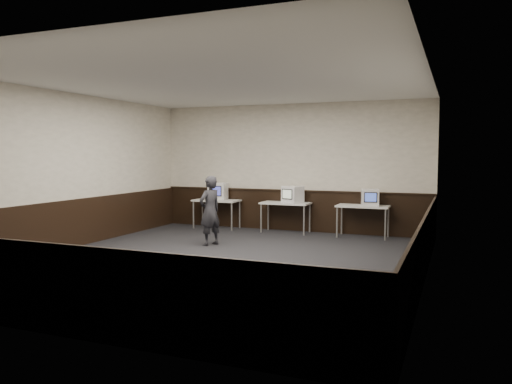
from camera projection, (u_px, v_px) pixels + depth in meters
floor at (222, 261)px, 9.03m from camera, size 8.00×8.00×0.00m
ceiling at (221, 83)px, 8.78m from camera, size 8.00×8.00×0.00m
back_wall at (291, 168)px, 12.60m from camera, size 7.00×0.00×7.00m
front_wall at (53, 187)px, 5.21m from camera, size 7.00×0.00×7.00m
left_wall at (68, 171)px, 10.22m from camera, size 0.00×8.00×8.00m
right_wall at (428, 177)px, 7.60m from camera, size 0.00×8.00×8.00m
wainscot_back at (290, 211)px, 12.67m from camera, size 6.98×0.04×1.00m
wainscot_front at (58, 290)px, 5.31m from camera, size 6.98×0.04×1.00m
wainscot_left at (70, 224)px, 10.29m from camera, size 0.04×7.98×1.00m
wainscot_right at (425, 248)px, 7.69m from camera, size 0.04×7.98×1.00m
wainscot_rail at (290, 190)px, 12.61m from camera, size 6.98×0.06×0.04m
desk_left at (217, 202)px, 13.01m from camera, size 1.20×0.60×0.75m
desk_center at (285, 205)px, 12.30m from camera, size 1.20×0.60×0.75m
desk_right at (363, 208)px, 11.59m from camera, size 1.20×0.60×0.75m
emac_left at (218, 191)px, 13.00m from camera, size 0.51×0.53×0.44m
emac_center at (293, 194)px, 12.18m from camera, size 0.53×0.54×0.41m
emac_right at (370, 197)px, 11.48m from camera, size 0.47×0.48×0.39m
person at (210, 211)px, 10.60m from camera, size 0.53×0.63×1.48m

